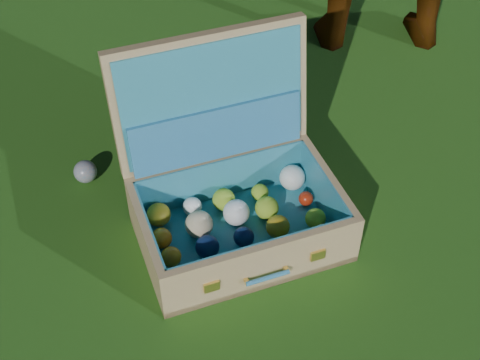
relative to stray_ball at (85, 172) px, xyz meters
name	(u,v)px	position (x,y,z in m)	size (l,w,h in m)	color
ground	(283,188)	(0.57, -0.04, -0.03)	(60.00, 60.00, 0.00)	#215114
stray_ball	(85,172)	(0.00, 0.00, 0.00)	(0.07, 0.07, 0.07)	teal
suitcase	(231,185)	(0.42, -0.17, 0.11)	(0.63, 0.58, 0.50)	tan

